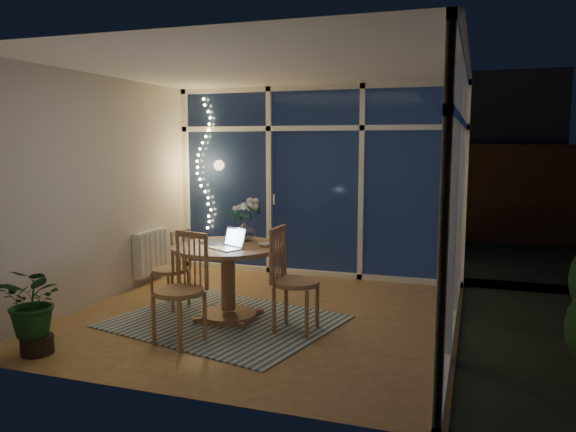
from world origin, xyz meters
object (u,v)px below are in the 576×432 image
Objects in this scene: chair_left at (170,268)px; potted_plant at (35,312)px; chair_front at (179,289)px; laptop at (226,238)px; chair_right at (296,280)px; flower_vase at (246,231)px; dining_table at (228,282)px.

potted_plant is (-0.39, -1.60, -0.07)m from chair_left.
chair_front is 0.74m from laptop.
potted_plant is at bearing 124.50° from chair_right.
chair_right reaches higher than chair_left.
chair_right is at bearing 32.06° from laptop.
chair_right reaches higher than flower_vase.
chair_right reaches higher than laptop.
flower_vase is 0.28× the size of potted_plant.
flower_vase is (0.08, 0.29, 0.50)m from dining_table.
dining_table is 0.58m from flower_vase.
dining_table is at bearing 80.67° from chair_right.
potted_plant is at bearing -129.67° from dining_table.
chair_right is at bearing 86.30° from chair_left.
flower_vase is (0.00, 0.49, -0.01)m from laptop.
laptop is at bearing 44.44° from potted_plant.
chair_front reaches higher than dining_table.
chair_front is at bearing 30.55° from potted_plant.
chair_right is 0.81m from laptop.
flower_vase is at bearing 59.68° from chair_right.
chair_front is at bearing -78.99° from laptop.
chair_left is at bearing 167.73° from dining_table.
chair_left is at bearing -172.03° from flower_vase.
flower_vase is at bearing 53.75° from potted_plant.
chair_front is 1.24m from potted_plant.
chair_right reaches higher than chair_front.
chair_left is 1.62m from chair_right.
chair_front is (0.67, -0.97, 0.06)m from chair_left.
chair_front reaches higher than flower_vase.
chair_left is 1.18m from chair_front.
potted_plant is (-1.25, -1.23, -0.52)m from laptop.
laptop is at bearing -69.27° from dining_table.
laptop is 0.49m from flower_vase.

